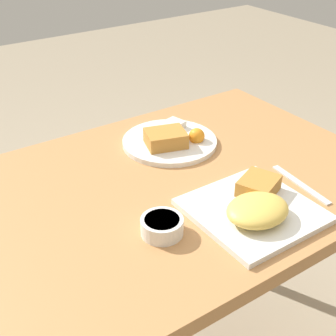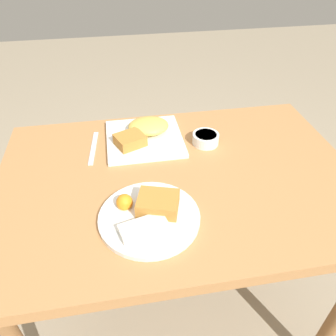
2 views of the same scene
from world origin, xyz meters
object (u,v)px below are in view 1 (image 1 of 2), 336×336
at_px(plate_oval_far, 170,139).
at_px(sauce_ramekin, 162,226).
at_px(plate_square_near, 255,207).
at_px(butter_knife, 300,184).

height_order(plate_oval_far, sauce_ramekin, plate_oval_far).
bearing_deg(plate_oval_far, sauce_ramekin, -126.81).
relative_size(plate_square_near, plate_oval_far, 0.98).
bearing_deg(butter_knife, plate_oval_far, 28.24).
distance_m(plate_square_near, plate_oval_far, 0.37).
bearing_deg(butter_knife, sauce_ramekin, 90.10).
distance_m(plate_square_near, butter_knife, 0.18).
xyz_separation_m(plate_oval_far, butter_knife, (0.14, -0.34, -0.01)).
xyz_separation_m(plate_square_near, sauce_ramekin, (-0.20, 0.06, -0.00)).
height_order(plate_square_near, plate_oval_far, plate_square_near).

